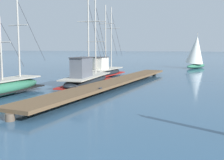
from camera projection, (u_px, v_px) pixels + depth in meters
name	position (u px, v px, depth m)	size (l,w,h in m)	color
floating_dock	(116.00, 82.00, 19.18)	(2.81, 20.24, 0.53)	brown
fishing_boat_0	(104.00, 71.00, 25.87)	(2.07, 8.14, 6.79)	black
fishing_boat_2	(86.00, 78.00, 19.56)	(2.62, 8.50, 6.52)	black
distant_sailboat	(196.00, 52.00, 35.95)	(3.36, 4.71, 4.79)	#337556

